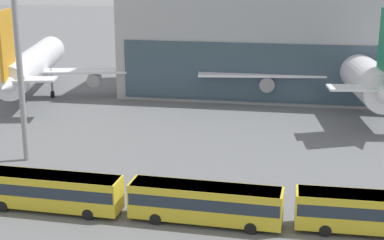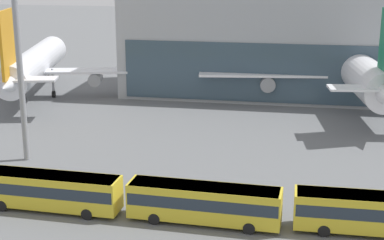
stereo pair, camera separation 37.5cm
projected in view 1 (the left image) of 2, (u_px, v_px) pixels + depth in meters
The scene contains 5 objects.
airliner_at_gate_near at pixel (32, 65), 93.33m from camera, with size 35.33×36.05×15.02m.
airliner_at_gate_far at pixel (354, 68), 88.58m from camera, with size 46.90×44.19×15.77m.
shuttle_bus_1 at pixel (50, 189), 52.08m from camera, with size 13.09×3.21×3.35m.
shuttle_bus_2 at pixel (205, 201), 49.54m from camera, with size 13.10×3.25×3.35m.
shuttle_bus_3 at pixel (376, 211), 47.67m from camera, with size 13.02×2.84×3.35m.
Camera 1 is at (9.32, -36.20, 21.98)m, focal length 55.00 mm.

